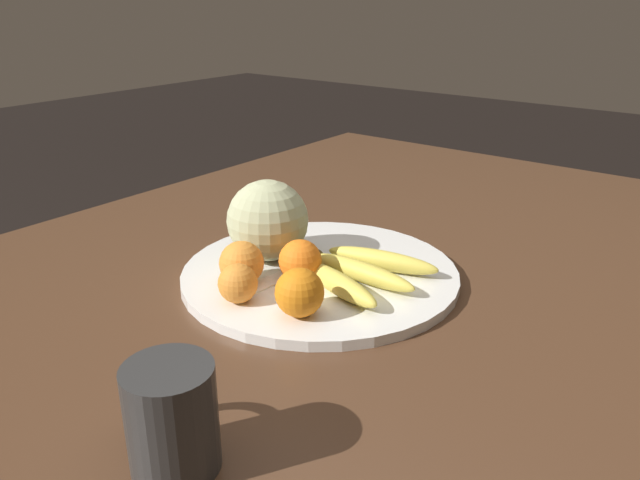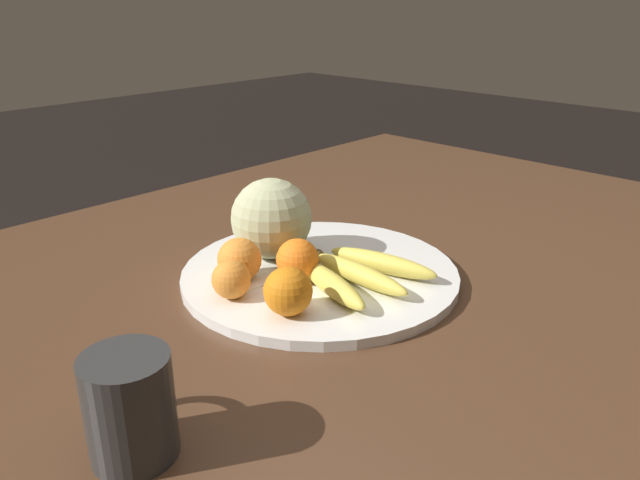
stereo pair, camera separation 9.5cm
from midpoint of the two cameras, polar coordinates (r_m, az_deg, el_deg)
The scene contains 10 objects.
kitchen_table at distance 1.07m, azimuth -1.75°, elevation -5.74°, with size 1.70×1.12×0.72m.
fruit_bowl at distance 0.98m, azimuth -2.80°, elevation -3.16°, with size 0.43×0.43×0.02m.
melon at distance 1.00m, azimuth -7.55°, elevation 1.74°, with size 0.13×0.13×0.13m.
banana_bunch at distance 0.93m, azimuth 0.75°, elevation -2.94°, with size 0.18×0.19×0.03m.
orange_front_left at distance 0.93m, azimuth -10.12°, elevation -2.16°, with size 0.07×0.07×0.07m.
orange_front_right at distance 0.88m, azimuth -10.48°, elevation -4.05°, with size 0.06×0.06×0.06m.
orange_mid_center at distance 0.83m, azimuth -5.19°, elevation -4.89°, with size 0.07×0.07×0.07m.
orange_back_left at distance 0.93m, azimuth -4.78°, elevation -1.97°, with size 0.06×0.06×0.06m.
produce_tag at distance 0.94m, azimuth -7.76°, elevation -3.95°, with size 0.09×0.03×0.00m.
ceramic_mug at distance 0.63m, azimuth -18.00°, elevation -15.23°, with size 0.09×0.13×0.11m.
Camera 1 is at (0.76, 0.57, 1.14)m, focal length 35.00 mm.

